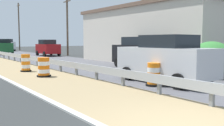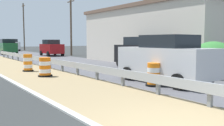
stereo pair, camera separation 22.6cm
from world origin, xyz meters
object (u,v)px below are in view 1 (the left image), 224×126
object	(u,v)px
traffic_barrel_nearest	(154,76)
utility_pole_far	(19,26)
car_trailing_near_lane	(48,48)
utility_pole_mid	(67,26)
car_lead_far_lane	(165,59)
car_trailing_far_lane	(3,47)
car_mid_far_lane	(140,52)
utility_pole_near	(143,5)
traffic_barrel_close	(44,68)
car_distant_a	(7,45)
traffic_barrel_mid	(26,64)

from	to	relation	value
traffic_barrel_nearest	utility_pole_far	world-z (taller)	utility_pole_far
car_trailing_near_lane	utility_pole_mid	distance (m)	3.75
car_lead_far_lane	car_trailing_far_lane	xyz separation A→B (m)	(-0.18, 29.41, 0.00)
car_mid_far_lane	car_lead_far_lane	bearing A→B (deg)	-33.03
car_trailing_near_lane	car_mid_far_lane	world-z (taller)	car_mid_far_lane
car_trailing_near_lane	car_trailing_far_lane	world-z (taller)	car_trailing_far_lane
car_lead_far_lane	car_trailing_far_lane	distance (m)	29.42
utility_pole_near	car_mid_far_lane	bearing A→B (deg)	-138.79
car_trailing_near_lane	utility_pole_far	bearing A→B (deg)	174.83
traffic_barrel_close	utility_pole_far	bearing A→B (deg)	75.48
traffic_barrel_nearest	utility_pole_near	size ratio (longest dim) A/B	0.11
car_distant_a	car_mid_far_lane	bearing A→B (deg)	0.09
car_trailing_far_lane	utility_pole_far	world-z (taller)	utility_pole_far
traffic_barrel_mid	car_lead_far_lane	world-z (taller)	car_lead_far_lane
car_mid_far_lane	utility_pole_far	bearing A→B (deg)	175.12
car_lead_far_lane	car_distant_a	size ratio (longest dim) A/B	0.99
car_trailing_near_lane	car_distant_a	distance (m)	19.21
car_mid_far_lane	utility_pole_far	distance (m)	37.79
car_lead_far_lane	utility_pole_far	bearing A→B (deg)	-8.56
car_mid_far_lane	car_trailing_near_lane	bearing A→B (deg)	178.40
car_trailing_far_lane	traffic_barrel_close	bearing A→B (deg)	173.61
car_trailing_near_lane	car_distant_a	world-z (taller)	car_distant_a
utility_pole_near	traffic_barrel_close	bearing A→B (deg)	-170.87
car_trailing_far_lane	utility_pole_mid	world-z (taller)	utility_pole_mid
traffic_barrel_nearest	utility_pole_far	distance (m)	43.74
car_mid_far_lane	car_distant_a	size ratio (longest dim) A/B	0.93
traffic_barrel_close	car_trailing_far_lane	xyz separation A→B (m)	(3.61, 24.43, 0.62)
car_mid_far_lane	utility_pole_mid	size ratio (longest dim) A/B	0.58
utility_pole_mid	utility_pole_far	xyz separation A→B (m)	(0.24, 21.44, 0.96)
car_trailing_near_lane	car_lead_far_lane	size ratio (longest dim) A/B	0.89
traffic_barrel_nearest	utility_pole_far	xyz separation A→B (m)	(7.05, 42.95, 4.36)
traffic_barrel_nearest	car_distant_a	size ratio (longest dim) A/B	0.21
traffic_barrel_nearest	traffic_barrel_close	bearing A→B (deg)	116.94
traffic_barrel_close	utility_pole_mid	bearing A→B (deg)	59.60
traffic_barrel_nearest	car_distant_a	world-z (taller)	car_distant_a
traffic_barrel_close	car_distant_a	world-z (taller)	car_distant_a
traffic_barrel_mid	car_trailing_near_lane	bearing A→B (deg)	63.18
traffic_barrel_close	car_mid_far_lane	world-z (taller)	car_mid_far_lane
traffic_barrel_nearest	car_mid_far_lane	distance (m)	6.99
traffic_barrel_nearest	car_trailing_far_lane	size ratio (longest dim) A/B	0.22
car_mid_far_lane	utility_pole_far	size ratio (longest dim) A/B	0.46
traffic_barrel_nearest	traffic_barrel_mid	xyz separation A→B (m)	(-2.76, 8.09, 0.05)
car_trailing_far_lane	car_distant_a	distance (m)	12.59
traffic_barrel_mid	car_distant_a	bearing A→B (deg)	78.01
car_lead_far_lane	utility_pole_mid	bearing A→B (deg)	-15.70
utility_pole_near	utility_pole_mid	bearing A→B (deg)	85.81
car_trailing_far_lane	utility_pole_far	bearing A→B (deg)	-22.88
utility_pole_mid	traffic_barrel_mid	bearing A→B (deg)	-125.48
car_trailing_near_lane	car_lead_far_lane	world-z (taller)	car_lead_far_lane
traffic_barrel_mid	utility_pole_mid	xyz separation A→B (m)	(9.57, 13.42, 3.34)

